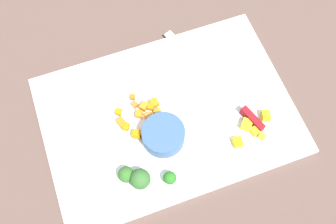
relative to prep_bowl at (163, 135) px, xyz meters
The scene contains 24 objects.
ground_plane 0.07m from the prep_bowl, 119.53° to the right, with size 4.00×4.00×0.00m, color brown.
cutting_board 0.06m from the prep_bowl, 119.53° to the right, with size 0.54×0.38×0.01m, color white.
prep_bowl is the anchor object (origin of this frame).
chef_knife 0.17m from the prep_bowl, 168.44° to the right, with size 0.12×0.31×0.02m.
carrot_dice_0 0.06m from the prep_bowl, 75.62° to the right, with size 0.01×0.01×0.01m, color orange.
carrot_dice_1 0.10m from the prep_bowl, 70.26° to the right, with size 0.01×0.01×0.01m, color orange.
carrot_dice_2 0.11m from the prep_bowl, 50.95° to the right, with size 0.01×0.01×0.01m, color orange.
carrot_dice_3 0.08m from the prep_bowl, 95.30° to the right, with size 0.02×0.02×0.01m, color orange.
carrot_dice_4 0.08m from the prep_bowl, 64.95° to the right, with size 0.02×0.01×0.01m, color orange.
carrot_dice_5 0.08m from the prep_bowl, 88.31° to the right, with size 0.01×0.01×0.01m, color orange.
carrot_dice_6 0.08m from the prep_bowl, 36.05° to the right, with size 0.01×0.02×0.01m, color orange.
carrot_dice_7 0.06m from the prep_bowl, 97.65° to the right, with size 0.01×0.02×0.01m, color orange.
carrot_dice_8 0.06m from the prep_bowl, 25.17° to the right, with size 0.02×0.02×0.02m, color orange.
carrot_dice_9 0.08m from the prep_bowl, 78.87° to the right, with size 0.02×0.01×0.02m, color orange.
carrot_dice_10 0.10m from the prep_bowl, 39.89° to the right, with size 0.02×0.02×0.01m, color orange.
carrot_dice_11 0.12m from the prep_bowl, 74.20° to the right, with size 0.01×0.01×0.01m, color orange.
pepper_dice_0 0.19m from the prep_bowl, 163.98° to the left, with size 0.02×0.02×0.02m, color yellow.
pepper_dice_1 0.18m from the prep_bowl, 168.97° to the left, with size 0.02×0.02×0.02m, color yellow.
pepper_dice_2 0.23m from the prep_bowl, behind, with size 0.02×0.02×0.02m, color yellow.
pepper_dice_3 0.16m from the prep_bowl, 155.66° to the left, with size 0.02×0.02×0.02m, color yellow.
pepper_dice_4 0.21m from the prep_bowl, 160.61° to the left, with size 0.01×0.01×0.01m, color yellow.
broccoli_floret_0 0.10m from the prep_bowl, 44.26° to the left, with size 0.04×0.04×0.04m.
broccoli_floret_1 0.11m from the prep_bowl, 28.52° to the left, with size 0.03×0.03×0.03m.
broccoli_floret_2 0.09m from the prep_bowl, 78.48° to the left, with size 0.03×0.03×0.03m.
Camera 1 is at (0.12, 0.33, 0.80)m, focal length 42.31 mm.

